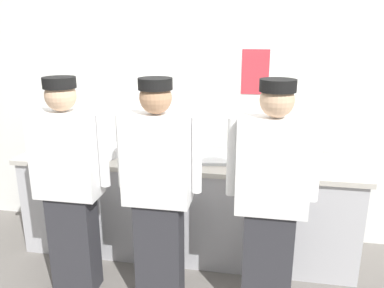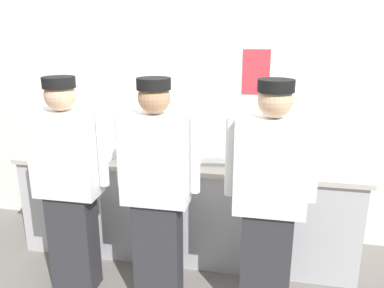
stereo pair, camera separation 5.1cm
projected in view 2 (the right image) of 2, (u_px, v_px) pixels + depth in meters
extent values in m
plane|color=slate|center=(178.00, 271.00, 3.24)|extent=(9.00, 9.00, 0.00)
cube|color=silver|center=(196.00, 100.00, 3.62)|extent=(4.54, 0.10, 2.61)
cube|color=#B72D38|center=(256.00, 72.00, 3.39)|extent=(0.24, 0.01, 0.39)
cube|color=#B2B2B7|center=(186.00, 207.00, 3.44)|extent=(2.84, 0.61, 0.84)
cube|color=#B7B2A8|center=(186.00, 160.00, 3.32)|extent=(2.90, 0.66, 0.04)
cube|color=#2D2D33|center=(74.00, 241.00, 2.95)|extent=(0.32, 0.20, 0.78)
cube|color=white|center=(66.00, 154.00, 2.75)|extent=(0.45, 0.24, 0.62)
cylinder|color=white|center=(35.00, 146.00, 2.83)|extent=(0.07, 0.07, 0.52)
cylinder|color=white|center=(102.00, 151.00, 2.73)|extent=(0.07, 0.07, 0.52)
sphere|color=tan|center=(60.00, 95.00, 2.63)|extent=(0.21, 0.21, 0.21)
cylinder|color=black|center=(59.00, 82.00, 2.61)|extent=(0.22, 0.22, 0.07)
cube|color=#2D2D33|center=(158.00, 250.00, 2.83)|extent=(0.33, 0.20, 0.78)
cube|color=white|center=(156.00, 159.00, 2.63)|extent=(0.46, 0.24, 0.62)
cylinder|color=white|center=(121.00, 151.00, 2.70)|extent=(0.07, 0.07, 0.53)
cylinder|color=white|center=(195.00, 156.00, 2.61)|extent=(0.07, 0.07, 0.53)
sphere|color=tan|center=(154.00, 98.00, 2.51)|extent=(0.21, 0.21, 0.21)
cylinder|color=black|center=(154.00, 84.00, 2.48)|extent=(0.22, 0.22, 0.07)
cube|color=#2D2D33|center=(265.00, 263.00, 2.67)|extent=(0.33, 0.20, 0.79)
cube|color=white|center=(271.00, 166.00, 2.47)|extent=(0.46, 0.24, 0.62)
cylinder|color=white|center=(230.00, 157.00, 2.55)|extent=(0.07, 0.07, 0.53)
cylinder|color=white|center=(314.00, 162.00, 2.45)|extent=(0.07, 0.07, 0.53)
sphere|color=tan|center=(275.00, 101.00, 2.35)|extent=(0.21, 0.21, 0.21)
cylinder|color=black|center=(276.00, 86.00, 2.32)|extent=(0.22, 0.22, 0.07)
cylinder|color=white|center=(255.00, 166.00, 3.11)|extent=(0.23, 0.23, 0.01)
cylinder|color=white|center=(255.00, 164.00, 3.11)|extent=(0.23, 0.23, 0.01)
cylinder|color=white|center=(255.00, 163.00, 3.10)|extent=(0.23, 0.23, 0.01)
cylinder|color=white|center=(255.00, 161.00, 3.10)|extent=(0.23, 0.23, 0.01)
cylinder|color=white|center=(255.00, 160.00, 3.10)|extent=(0.23, 0.23, 0.01)
cylinder|color=white|center=(255.00, 159.00, 3.09)|extent=(0.23, 0.23, 0.01)
cylinder|color=white|center=(255.00, 157.00, 3.09)|extent=(0.23, 0.23, 0.01)
cylinder|color=#B7BABF|center=(102.00, 150.00, 3.36)|extent=(0.31, 0.31, 0.10)
cube|color=#B7BABF|center=(207.00, 158.00, 3.28)|extent=(0.52, 0.40, 0.02)
cylinder|color=#56A333|center=(63.00, 139.00, 3.59)|extent=(0.05, 0.05, 0.16)
cone|color=#56A333|center=(62.00, 129.00, 3.57)|extent=(0.05, 0.05, 0.04)
cylinder|color=white|center=(305.00, 162.00, 3.16)|extent=(0.08, 0.08, 0.04)
cylinder|color=red|center=(305.00, 160.00, 3.16)|extent=(0.07, 0.07, 0.01)
cylinder|color=white|center=(138.00, 159.00, 3.23)|extent=(0.09, 0.09, 0.04)
cylinder|color=#5B932D|center=(138.00, 158.00, 3.22)|extent=(0.08, 0.08, 0.01)
cylinder|color=white|center=(145.00, 147.00, 3.55)|extent=(0.09, 0.09, 0.04)
cylinder|color=gold|center=(145.00, 146.00, 3.55)|extent=(0.07, 0.07, 0.01)
cylinder|color=white|center=(163.00, 148.00, 3.52)|extent=(0.10, 0.10, 0.05)
cylinder|color=#5B932D|center=(163.00, 146.00, 3.51)|extent=(0.08, 0.08, 0.01)
cube|color=#B7BABF|center=(70.00, 153.00, 3.43)|extent=(0.19, 0.03, 0.01)
cube|color=black|center=(56.00, 152.00, 3.45)|extent=(0.09, 0.03, 0.02)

